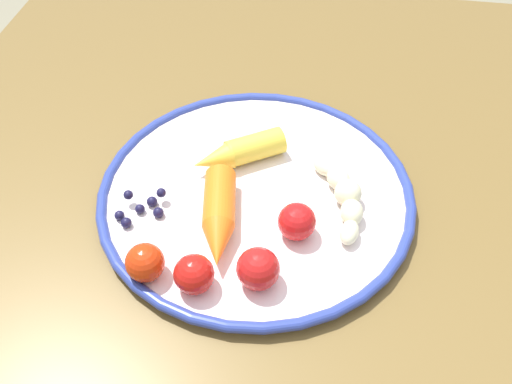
# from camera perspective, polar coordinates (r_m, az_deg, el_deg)

# --- Properties ---
(dining_table) EXTENTS (1.01, 0.89, 0.74)m
(dining_table) POSITION_cam_1_polar(r_m,az_deg,el_deg) (0.72, -0.80, -5.52)
(dining_table) COLOR brown
(dining_table) RESTS_ON ground_plane
(plate) EXTENTS (0.36, 0.36, 0.02)m
(plate) POSITION_cam_1_polar(r_m,az_deg,el_deg) (0.64, 0.00, -0.18)
(plate) COLOR silver
(plate) RESTS_ON dining_table
(banana) EXTENTS (0.13, 0.07, 0.03)m
(banana) POSITION_cam_1_polar(r_m,az_deg,el_deg) (0.63, 8.82, -0.31)
(banana) COLOR beige
(banana) RESTS_ON plate
(carrot_orange) EXTENTS (0.13, 0.06, 0.03)m
(carrot_orange) POSITION_cam_1_polar(r_m,az_deg,el_deg) (0.60, -3.77, -2.55)
(carrot_orange) COLOR orange
(carrot_orange) RESTS_ON plate
(carrot_yellow) EXTENTS (0.09, 0.11, 0.03)m
(carrot_yellow) POSITION_cam_1_polar(r_m,az_deg,el_deg) (0.66, -1.63, 4.01)
(carrot_yellow) COLOR yellow
(carrot_yellow) RESTS_ON plate
(blueberry_pile) EXTENTS (0.05, 0.05, 0.02)m
(blueberry_pile) POSITION_cam_1_polar(r_m,az_deg,el_deg) (0.63, -11.48, -1.55)
(blueberry_pile) COLOR #191638
(blueberry_pile) RESTS_ON plate
(tomato_near) EXTENTS (0.04, 0.04, 0.04)m
(tomato_near) POSITION_cam_1_polar(r_m,az_deg,el_deg) (0.59, 4.14, -2.99)
(tomato_near) COLOR red
(tomato_near) RESTS_ON plate
(tomato_mid) EXTENTS (0.04, 0.04, 0.04)m
(tomato_mid) POSITION_cam_1_polar(r_m,az_deg,el_deg) (0.55, 0.21, -7.75)
(tomato_mid) COLOR red
(tomato_mid) RESTS_ON plate
(tomato_far) EXTENTS (0.04, 0.04, 0.04)m
(tomato_far) POSITION_cam_1_polar(r_m,az_deg,el_deg) (0.55, -6.29, -8.25)
(tomato_far) COLOR red
(tomato_far) RESTS_ON plate
(tomato_extra) EXTENTS (0.04, 0.04, 0.04)m
(tomato_extra) POSITION_cam_1_polar(r_m,az_deg,el_deg) (0.57, -11.14, -7.00)
(tomato_extra) COLOR red
(tomato_extra) RESTS_ON plate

